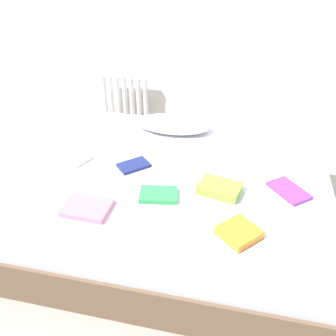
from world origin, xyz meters
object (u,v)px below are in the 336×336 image
textbook_orange (239,233)px  textbook_white (73,157)px  pillow (172,124)px  textbook_purple (289,191)px  textbook_navy (134,165)px  bed (166,201)px  radiator (125,103)px  textbook_lime (219,188)px  textbook_pink (87,208)px  textbook_green (158,195)px

textbook_orange → textbook_white: bearing=108.1°
pillow → textbook_purple: 1.01m
textbook_navy → bed: bearing=-40.4°
radiator → textbook_lime: 1.70m
pillow → textbook_white: 0.77m
radiator → textbook_purple: size_ratio=2.45×
bed → textbook_lime: (0.34, -0.16, 0.28)m
bed → textbook_pink: size_ratio=8.23×
textbook_orange → textbook_navy: (-0.68, 0.48, -0.01)m
textbook_orange → pillow: bearing=70.0°
textbook_white → bed: bearing=23.1°
bed → textbook_green: (0.02, -0.28, 0.27)m
textbook_white → radiator: bearing=114.9°
textbook_pink → radiator: bearing=103.3°
bed → textbook_purple: bearing=-5.8°
bed → textbook_navy: textbook_navy is taller
radiator → textbook_green: bearing=-65.0°
textbook_orange → textbook_navy: textbook_orange is taller
textbook_purple → pillow: bearing=-166.8°
pillow → textbook_purple: bearing=-36.9°
radiator → textbook_lime: (1.02, -1.36, 0.14)m
pillow → textbook_pink: pillow is taller
textbook_green → textbook_pink: (-0.34, -0.19, 0.00)m
radiator → textbook_navy: (0.46, -1.21, 0.12)m
pillow → textbook_white: bearing=-135.4°
textbook_lime → textbook_pink: bearing=-142.2°
textbook_lime → bed: bearing=168.1°
pillow → textbook_purple: (0.80, -0.60, -0.04)m
textbook_lime → textbook_pink: (-0.67, -0.31, -0.01)m
textbook_pink → bed: bearing=56.9°
radiator → textbook_green: size_ratio=2.70×
pillow → radiator: bearing=131.8°
textbook_pink → textbook_lime: bearing=26.5°
radiator → textbook_green: (0.69, -1.48, 0.13)m
bed → textbook_purple: (0.73, -0.07, 0.26)m
textbook_pink → textbook_purple: bearing=22.1°
pillow → textbook_navy: (-0.13, -0.54, -0.04)m
radiator → textbook_purple: (1.40, -1.27, 0.12)m
textbook_orange → textbook_purple: (0.26, 0.42, -0.01)m
radiator → textbook_white: size_ratio=2.75×
textbook_white → textbook_purple: bearing=19.6°
pillow → textbook_lime: size_ratio=2.40×
textbook_pink → textbook_green: bearing=31.1°
textbook_orange → textbook_navy: size_ratio=0.92×
textbook_orange → textbook_pink: 0.79m
bed → textbook_white: (-0.62, -0.01, 0.27)m
textbook_purple → textbook_white: (-1.35, 0.07, 0.00)m
pillow → textbook_purple: size_ratio=2.41×
textbook_lime → pillow: bearing=134.0°
textbook_lime → textbook_navy: (-0.55, 0.15, -0.02)m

